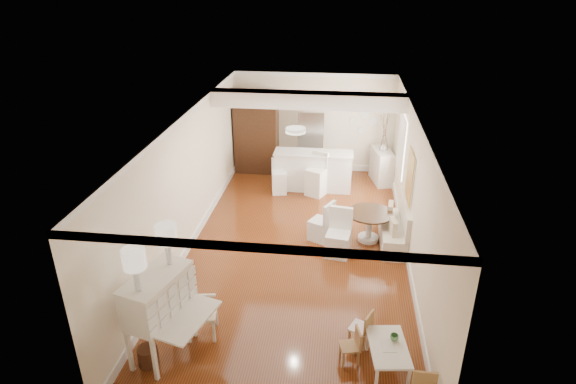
% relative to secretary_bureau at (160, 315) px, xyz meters
% --- Properties ---
extents(room, '(9.00, 9.04, 2.82)m').
position_rel_secretary_bureau_xyz_m(room, '(1.74, 3.56, 1.28)').
color(room, brown).
rests_on(room, ground).
extents(secretary_bureau, '(1.36, 1.38, 1.40)m').
position_rel_secretary_bureau_xyz_m(secretary_bureau, '(0.00, 0.00, 0.00)').
color(secretary_bureau, white).
rests_on(secretary_bureau, ground).
extents(gustavian_armchair, '(0.58, 0.58, 0.88)m').
position_rel_secretary_bureau_xyz_m(gustavian_armchair, '(0.47, 0.48, -0.26)').
color(gustavian_armchair, white).
rests_on(gustavian_armchair, ground).
extents(wicker_basket, '(0.37, 0.37, 0.30)m').
position_rel_secretary_bureau_xyz_m(wicker_basket, '(-0.15, -0.27, -0.55)').
color(wicker_basket, '#4C2A18').
rests_on(wicker_basket, ground).
extents(kids_table, '(0.64, 0.94, 0.44)m').
position_rel_secretary_bureau_xyz_m(kids_table, '(3.34, 0.05, -0.48)').
color(kids_table, white).
rests_on(kids_table, ground).
extents(kids_chair_a, '(0.34, 0.34, 0.58)m').
position_rel_secretary_bureau_xyz_m(kids_chair_a, '(2.80, 0.15, -0.41)').
color(kids_chair_a, '#9A7046').
rests_on(kids_chair_a, ground).
extents(kids_chair_b, '(0.41, 0.41, 0.63)m').
position_rel_secretary_bureau_xyz_m(kids_chair_b, '(2.96, 0.56, -0.39)').
color(kids_chair_b, tan).
rests_on(kids_chair_b, ground).
extents(banquette, '(0.52, 1.60, 0.98)m').
position_rel_secretary_bureau_xyz_m(banquette, '(3.69, 3.74, -0.21)').
color(banquette, silver).
rests_on(banquette, ground).
extents(dining_table, '(1.02, 1.02, 0.67)m').
position_rel_secretary_bureau_xyz_m(dining_table, '(3.19, 3.78, -0.37)').
color(dining_table, '#432915').
rests_on(dining_table, ground).
extents(slip_chair_near, '(0.54, 0.56, 0.99)m').
position_rel_secretary_bureau_xyz_m(slip_chair_near, '(2.55, 3.12, -0.21)').
color(slip_chair_near, white).
rests_on(slip_chair_near, ground).
extents(slip_chair_far, '(0.60, 0.59, 0.91)m').
position_rel_secretary_bureau_xyz_m(slip_chair_far, '(2.17, 3.70, -0.25)').
color(slip_chair_far, silver).
rests_on(slip_chair_far, ground).
extents(breakfast_counter, '(2.05, 0.65, 1.03)m').
position_rel_secretary_bureau_xyz_m(breakfast_counter, '(1.80, 6.34, -0.19)').
color(breakfast_counter, white).
rests_on(breakfast_counter, ground).
extents(bar_stool_left, '(0.43, 0.43, 0.93)m').
position_rel_secretary_bureau_xyz_m(bar_stool_left, '(0.95, 5.96, -0.24)').
color(bar_stool_left, white).
rests_on(bar_stool_left, ground).
extents(bar_stool_right, '(0.60, 0.60, 1.13)m').
position_rel_secretary_bureau_xyz_m(bar_stool_right, '(1.90, 5.97, -0.14)').
color(bar_stool_right, white).
rests_on(bar_stool_right, ground).
extents(pantry_cabinet, '(1.20, 0.60, 2.30)m').
position_rel_secretary_bureau_xyz_m(pantry_cabinet, '(0.10, 7.42, 0.45)').
color(pantry_cabinet, '#381E11').
rests_on(pantry_cabinet, ground).
extents(fridge, '(0.75, 0.65, 1.80)m').
position_rel_secretary_bureau_xyz_m(fridge, '(2.00, 7.39, 0.20)').
color(fridge, silver).
rests_on(fridge, ground).
extents(sideboard, '(0.64, 1.03, 0.92)m').
position_rel_secretary_bureau_xyz_m(sideboard, '(3.63, 7.02, -0.24)').
color(sideboard, beige).
rests_on(sideboard, ground).
extents(pencil_cup, '(0.16, 0.16, 0.10)m').
position_rel_secretary_bureau_xyz_m(pencil_cup, '(3.43, 0.18, -0.21)').
color(pencil_cup, '#549157').
rests_on(pencil_cup, kids_table).
extents(branch_vase, '(0.21, 0.21, 0.18)m').
position_rel_secretary_bureau_xyz_m(branch_vase, '(3.62, 7.04, 0.31)').
color(branch_vase, white).
rests_on(branch_vase, sideboard).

